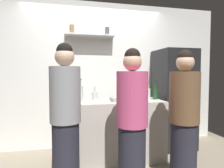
% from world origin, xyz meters
% --- Properties ---
extents(back_wall_assembly, '(4.80, 0.32, 2.60)m').
position_xyz_m(back_wall_assembly, '(-0.00, 1.25, 1.30)').
color(back_wall_assembly, white).
rests_on(back_wall_assembly, ground).
extents(refrigerator, '(0.60, 0.69, 1.74)m').
position_xyz_m(refrigerator, '(1.38, 0.85, 0.87)').
color(refrigerator, black).
rests_on(refrigerator, ground).
extents(counter, '(1.52, 0.64, 0.91)m').
position_xyz_m(counter, '(0.17, 0.53, 0.46)').
color(counter, '#B7B2A8').
rests_on(counter, ground).
extents(baking_pan, '(0.34, 0.24, 0.05)m').
position_xyz_m(baking_pan, '(0.31, 0.46, 0.94)').
color(baking_pan, gray).
rests_on(baking_pan, counter).
extents(utensil_holder, '(0.09, 0.09, 0.22)m').
position_xyz_m(utensil_holder, '(-0.07, 0.70, 0.97)').
color(utensil_holder, '#B2B2B7').
rests_on(utensil_holder, counter).
extents(wine_bottle_amber_glass, '(0.07, 0.07, 0.35)m').
position_xyz_m(wine_bottle_amber_glass, '(0.53, 0.73, 1.04)').
color(wine_bottle_amber_glass, '#472814').
rests_on(wine_bottle_amber_glass, counter).
extents(wine_bottle_green_glass, '(0.07, 0.07, 0.29)m').
position_xyz_m(wine_bottle_green_glass, '(0.86, 0.53, 1.02)').
color(wine_bottle_green_glass, '#19471E').
rests_on(wine_bottle_green_glass, counter).
extents(wine_bottle_dark_glass, '(0.07, 0.07, 0.31)m').
position_xyz_m(wine_bottle_dark_glass, '(-0.43, 0.45, 1.03)').
color(wine_bottle_dark_glass, black).
rests_on(wine_bottle_dark_glass, counter).
extents(wine_bottle_pale_glass, '(0.07, 0.07, 0.33)m').
position_xyz_m(wine_bottle_pale_glass, '(-0.30, 0.49, 1.04)').
color(wine_bottle_pale_glass, '#B2BFB2').
rests_on(wine_bottle_pale_glass, counter).
extents(water_bottle_plastic, '(0.10, 0.10, 0.22)m').
position_xyz_m(water_bottle_plastic, '(0.74, 0.54, 1.01)').
color(water_bottle_plastic, silver).
rests_on(water_bottle_plastic, counter).
extents(person_grey_hoodie, '(0.34, 0.34, 1.65)m').
position_xyz_m(person_grey_hoodie, '(-0.50, -0.10, 0.82)').
color(person_grey_hoodie, '#262633').
rests_on(person_grey_hoodie, ground).
extents(person_pink_top, '(0.34, 0.34, 1.59)m').
position_xyz_m(person_pink_top, '(0.20, -0.31, 0.78)').
color(person_pink_top, '#262633').
rests_on(person_pink_top, ground).
extents(person_brown_jacket, '(0.34, 0.34, 1.59)m').
position_xyz_m(person_brown_jacket, '(0.84, -0.30, 0.78)').
color(person_brown_jacket, '#262633').
rests_on(person_brown_jacket, ground).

